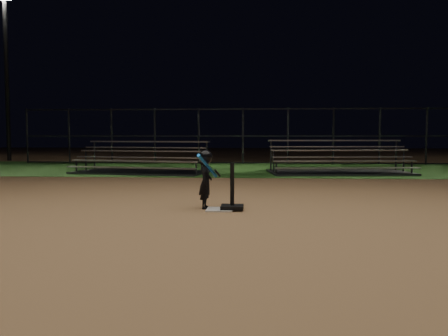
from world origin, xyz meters
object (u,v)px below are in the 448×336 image
batting_tee (232,200)px  light_pole_left (6,62)px  home_plate (220,209)px  bleacher_left (141,167)px  bleacher_right (339,167)px  child_batter (206,177)px

batting_tee → light_pole_left: 19.86m
home_plate → bleacher_left: (-3.27, 7.61, 0.21)m
home_plate → bleacher_right: 8.55m
home_plate → bleacher_left: size_ratio=0.10×
batting_tee → bleacher_right: 8.44m
batting_tee → light_pole_left: bearing=129.3°
light_pole_left → home_plate: bearing=-51.2°
bleacher_left → bleacher_right: bearing=11.8°
bleacher_right → light_pole_left: light_pole_left is taller
bleacher_left → bleacher_right: 6.65m
batting_tee → light_pole_left: light_pole_left is taller
batting_tee → bleacher_left: (-3.48, 7.59, 0.06)m
bleacher_left → bleacher_right: bleacher_right is taller
batting_tee → light_pole_left: (-12.21, 14.92, 4.78)m
batting_tee → child_batter: child_batter is taller
home_plate → light_pole_left: 19.79m
bleacher_right → light_pole_left: (-15.37, 7.09, 4.71)m
batting_tee → bleacher_left: bleacher_left is taller
home_plate → bleacher_right: bleacher_right is taller
child_batter → bleacher_right: bearing=-22.7°
child_batter → bleacher_right: bleacher_right is taller
home_plate → batting_tee: bearing=5.8°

